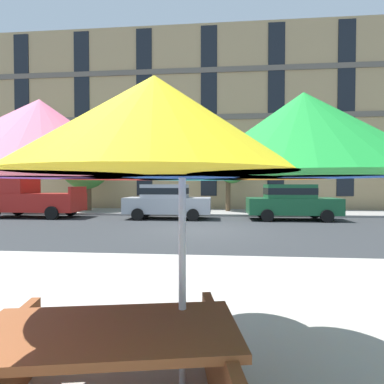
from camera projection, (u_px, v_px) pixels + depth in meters
name	position (u px, v px, depth m)	size (l,w,h in m)	color
ground_plane	(202.00, 230.00, 11.36)	(120.00, 120.00, 0.00)	#2D3033
sidewalk_far	(208.00, 212.00, 18.13)	(56.00, 3.60, 0.12)	gray
apartment_building	(211.00, 133.00, 26.13)	(40.67, 12.08, 12.80)	tan
pickup_red	(30.00, 198.00, 15.85)	(5.10, 2.12, 2.20)	#B21E19
sedan_silver	(167.00, 200.00, 15.20)	(4.40, 1.98, 1.78)	#A8AAB2
sedan_green	(291.00, 201.00, 14.65)	(4.40, 1.98, 1.78)	#195933
street_tree_left	(85.00, 162.00, 18.84)	(3.19, 3.17, 5.01)	brown
street_tree_middle	(228.00, 163.00, 18.41)	(2.38, 2.38, 4.40)	brown
patio_umbrella	(182.00, 150.00, 2.32)	(3.28, 3.28, 2.33)	silver
picnic_table	(109.00, 368.00, 2.04)	(2.04, 1.81, 0.77)	brown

